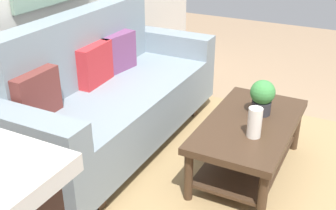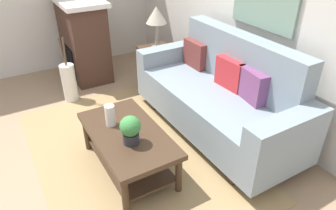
# 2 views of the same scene
# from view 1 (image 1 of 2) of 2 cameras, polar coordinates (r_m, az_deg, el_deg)

# --- Properties ---
(ground_plane) EXTENTS (9.23, 9.23, 0.00)m
(ground_plane) POSITION_cam_1_polar(r_m,az_deg,el_deg) (3.00, 16.34, -12.77)
(ground_plane) COLOR #9E7F60
(area_rug) EXTENTS (2.69, 1.83, 0.01)m
(area_rug) POSITION_cam_1_polar(r_m,az_deg,el_deg) (3.08, 7.16, -10.42)
(area_rug) COLOR #A38456
(area_rug) RESTS_ON ground_plane
(couch) EXTENTS (2.11, 0.84, 1.08)m
(couch) POSITION_cam_1_polar(r_m,az_deg,el_deg) (3.37, -7.99, 1.21)
(couch) COLOR gray
(couch) RESTS_ON ground_plane
(throw_pillow_maroon) EXTENTS (0.36, 0.12, 0.32)m
(throw_pillow_maroon) POSITION_cam_1_polar(r_m,az_deg,el_deg) (2.89, -17.67, 1.34)
(throw_pillow_maroon) COLOR brown
(throw_pillow_maroon) RESTS_ON couch
(throw_pillow_crimson) EXTENTS (0.37, 0.14, 0.32)m
(throw_pillow_crimson) POSITION_cam_1_polar(r_m,az_deg,el_deg) (3.34, -10.05, 5.51)
(throw_pillow_crimson) COLOR red
(throw_pillow_crimson) RESTS_ON couch
(throw_pillow_plum) EXTENTS (0.37, 0.17, 0.32)m
(throw_pillow_plum) POSITION_cam_1_polar(r_m,az_deg,el_deg) (3.59, -6.97, 7.16)
(throw_pillow_plum) COLOR #7A4270
(throw_pillow_plum) RESTS_ON couch
(coffee_table) EXTENTS (1.10, 0.60, 0.43)m
(coffee_table) POSITION_cam_1_polar(r_m,az_deg,el_deg) (3.06, 11.02, -4.18)
(coffee_table) COLOR #422D1E
(coffee_table) RESTS_ON ground_plane
(tabletop_vase) EXTENTS (0.09, 0.09, 0.21)m
(tabletop_vase) POSITION_cam_1_polar(r_m,az_deg,el_deg) (2.78, 11.80, -2.37)
(tabletop_vase) COLOR white
(tabletop_vase) RESTS_ON coffee_table
(potted_plant_tabletop) EXTENTS (0.18, 0.18, 0.26)m
(potted_plant_tabletop) POSITION_cam_1_polar(r_m,az_deg,el_deg) (3.07, 12.81, 1.20)
(potted_plant_tabletop) COLOR #2D2D33
(potted_plant_tabletop) RESTS_ON coffee_table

